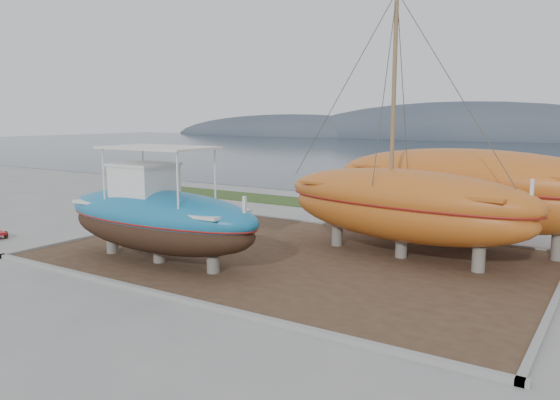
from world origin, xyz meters
The scene contains 9 objects.
ground centered at (0.00, 0.00, 0.00)m, with size 140.00×140.00×0.00m, color gray.
dirt_patch centered at (0.00, 4.00, 0.03)m, with size 18.00×12.00×0.06m, color #422D1E.
curb_frame centered at (0.00, 4.00, 0.07)m, with size 18.60×12.60×0.15m, color gray, non-canonical shape.
grass_strip centered at (0.00, 15.50, 0.04)m, with size 44.00×3.00×0.08m, color #284219.
sea centered at (0.00, 70.00, 0.00)m, with size 260.00×100.00×0.04m, color #16252D, non-canonical shape.
blue_caique centered at (-3.53, 0.56, 2.16)m, with size 8.73×2.73×4.20m, color #196F9E, non-canonical shape.
white_dinghy centered at (-5.45, 5.52, 0.62)m, with size 3.71×1.39×1.11m, color white, non-canonical shape.
orange_sailboat centered at (3.60, 5.99, 4.88)m, with size 10.15×2.99×9.64m, color #B1581B, non-canonical shape.
orange_bare_hull centered at (5.18, 9.09, 1.99)m, with size 11.78×3.53×3.86m, color #B1581B, non-canonical shape.
Camera 1 is at (10.61, -13.23, 5.29)m, focal length 35.00 mm.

